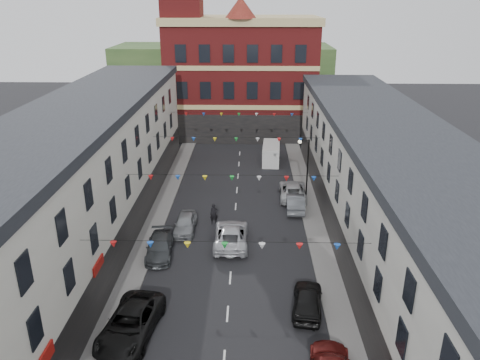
# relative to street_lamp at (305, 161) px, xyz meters

# --- Properties ---
(ground) EXTENTS (160.00, 160.00, 0.00)m
(ground) POSITION_rel_street_lamp_xyz_m (-6.55, -14.00, -3.90)
(ground) COLOR black
(ground) RESTS_ON ground
(pavement_left) EXTENTS (1.80, 64.00, 0.15)m
(pavement_left) POSITION_rel_street_lamp_xyz_m (-13.45, -12.00, -3.83)
(pavement_left) COLOR #605E5B
(pavement_left) RESTS_ON ground
(pavement_right) EXTENTS (1.80, 64.00, 0.15)m
(pavement_right) POSITION_rel_street_lamp_xyz_m (0.35, -12.00, -3.83)
(pavement_right) COLOR #605E5B
(pavement_right) RESTS_ON ground
(terrace_left) EXTENTS (8.40, 56.00, 10.70)m
(terrace_left) POSITION_rel_street_lamp_xyz_m (-18.33, -13.00, 1.44)
(terrace_left) COLOR silver
(terrace_left) RESTS_ON ground
(terrace_right) EXTENTS (8.40, 56.00, 9.70)m
(terrace_right) POSITION_rel_street_lamp_xyz_m (5.23, -13.00, 0.95)
(terrace_right) COLOR silver
(terrace_right) RESTS_ON ground
(civic_building) EXTENTS (20.60, 13.30, 18.50)m
(civic_building) POSITION_rel_street_lamp_xyz_m (-6.55, 23.95, 4.23)
(civic_building) COLOR maroon
(civic_building) RESTS_ON ground
(clock_tower) EXTENTS (5.60, 5.60, 30.00)m
(clock_tower) POSITION_rel_street_lamp_xyz_m (-14.05, 21.00, 11.03)
(clock_tower) COLOR maroon
(clock_tower) RESTS_ON ground
(distant_hill) EXTENTS (40.00, 14.00, 10.00)m
(distant_hill) POSITION_rel_street_lamp_xyz_m (-10.55, 48.00, 1.10)
(distant_hill) COLOR #294721
(distant_hill) RESTS_ON ground
(street_lamp) EXTENTS (1.10, 0.36, 6.00)m
(street_lamp) POSITION_rel_street_lamp_xyz_m (0.00, 0.00, 0.00)
(street_lamp) COLOR black
(street_lamp) RESTS_ON ground
(car_left_c) EXTENTS (3.45, 6.20, 1.64)m
(car_left_c) POSITION_rel_street_lamp_xyz_m (-12.05, -20.09, -3.08)
(car_left_c) COLOR black
(car_left_c) RESTS_ON ground
(car_left_d) EXTENTS (2.31, 4.87, 1.37)m
(car_left_d) POSITION_rel_street_lamp_xyz_m (-12.05, -10.98, -3.22)
(car_left_d) COLOR #363A3D
(car_left_d) RESTS_ON ground
(car_left_e) EXTENTS (1.70, 4.23, 1.44)m
(car_left_e) POSITION_rel_street_lamp_xyz_m (-10.61, -7.01, -3.18)
(car_left_e) COLOR gray
(car_left_e) RESTS_ON ground
(car_right_d) EXTENTS (2.39, 4.67, 1.52)m
(car_right_d) POSITION_rel_street_lamp_xyz_m (-1.57, -17.51, -3.14)
(car_right_d) COLOR black
(car_right_d) RESTS_ON ground
(car_right_e) EXTENTS (1.78, 4.69, 1.53)m
(car_right_e) POSITION_rel_street_lamp_xyz_m (-1.05, -2.44, -3.14)
(car_right_e) COLOR #54585D
(car_right_e) RESTS_ON ground
(car_right_f) EXTENTS (2.70, 5.53, 1.51)m
(car_right_f) POSITION_rel_street_lamp_xyz_m (-1.05, 0.28, -3.15)
(car_right_f) COLOR #B7B9BC
(car_right_f) RESTS_ON ground
(moving_car) EXTENTS (2.67, 5.74, 1.59)m
(moving_car) POSITION_rel_street_lamp_xyz_m (-6.68, -9.10, -3.11)
(moving_car) COLOR #BBBCC3
(moving_car) RESTS_ON ground
(white_van) EXTENTS (2.23, 5.13, 2.22)m
(white_van) POSITION_rel_street_lamp_xyz_m (-2.75, 10.81, -2.79)
(white_van) COLOR silver
(white_van) RESTS_ON ground
(pedestrian) EXTENTS (0.77, 0.58, 1.89)m
(pedestrian) POSITION_rel_street_lamp_xyz_m (-8.31, -5.64, -2.96)
(pedestrian) COLOR black
(pedestrian) RESTS_ON ground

